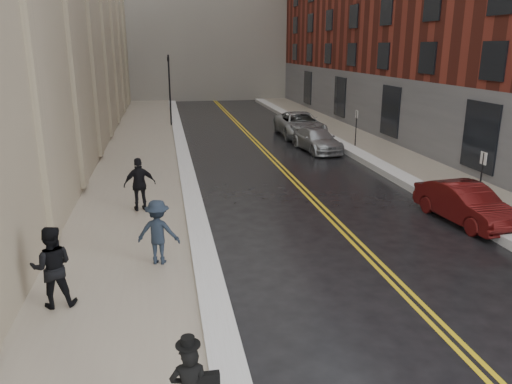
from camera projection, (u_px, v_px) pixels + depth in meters
name	position (u px, v px, depth m)	size (l,w,h in m)	color
ground	(348.00, 373.00, 9.20)	(160.00, 160.00, 0.00)	black
sidewalk_left	(137.00, 172.00, 23.50)	(4.00, 64.00, 0.15)	gray
sidewalk_right	(403.00, 161.00, 25.85)	(3.00, 64.00, 0.15)	gray
lane_stripe_a	(279.00, 168.00, 24.71)	(0.12, 64.00, 0.01)	gold
lane_stripe_b	(284.00, 167.00, 24.76)	(0.12, 64.00, 0.01)	gold
snow_ridge_left	(186.00, 169.00, 23.88)	(0.70, 60.80, 0.26)	white
snow_ridge_right	(370.00, 161.00, 25.50)	(0.85, 60.80, 0.30)	white
traffic_signal	(170.00, 85.00, 36.19)	(0.18, 0.15, 5.20)	black
parking_sign_near	(481.00, 176.00, 17.75)	(0.06, 0.35, 2.23)	black
parking_sign_far	(356.00, 125.00, 29.07)	(0.06, 0.35, 2.23)	black
car_maroon	(465.00, 204.00, 16.90)	(1.41, 4.05, 1.33)	#4F0E0E
car_silver_near	(317.00, 140.00, 28.50)	(1.79, 4.40, 1.28)	#929498
car_silver_far	(300.00, 125.00, 33.03)	(2.64, 5.72, 1.59)	#A2A6AA
pedestrian_a	(52.00, 267.00, 11.06)	(0.92, 0.72, 1.89)	black
pedestrian_b	(158.00, 232.00, 13.29)	(1.15, 0.66, 1.77)	#1B2432
pedestrian_c	(140.00, 184.00, 17.62)	(1.12, 0.47, 1.91)	black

